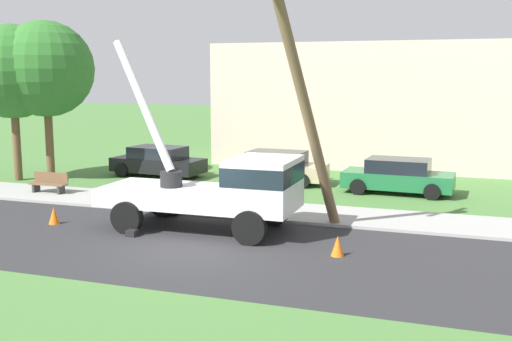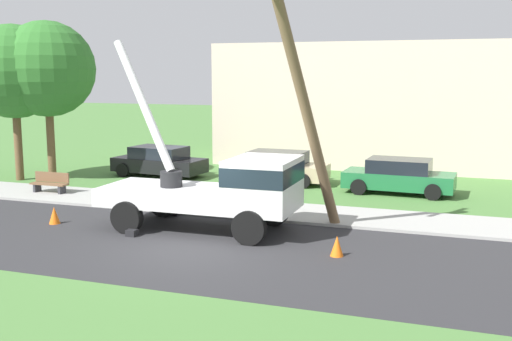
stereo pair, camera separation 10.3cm
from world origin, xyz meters
TOP-DOWN VIEW (x-y plane):
  - ground_plane at (0.00, 12.00)m, footprint 120.00×120.00m
  - road_asphalt at (0.00, 0.00)m, footprint 80.00×7.01m
  - sidewalk_strip at (0.00, 4.91)m, footprint 80.00×2.81m
  - utility_truck at (0.09, 1.93)m, footprint 6.79×3.20m
  - leaning_utility_pole at (2.50, 2.10)m, footprint 1.81×3.95m
  - traffic_cone_ahead at (3.97, 0.46)m, footprint 0.36×0.36m
  - traffic_cone_behind at (-5.49, 0.96)m, footprint 0.36×0.36m
  - parked_sedan_black at (-6.76, 10.49)m, footprint 4.55×2.29m
  - parked_sedan_tan at (-0.90, 10.67)m, footprint 4.44×2.09m
  - parked_sedan_green at (4.50, 9.94)m, footprint 4.48×2.15m
  - park_bench at (-8.74, 4.98)m, footprint 1.60×0.45m
  - roadside_tree_near at (-12.32, 7.43)m, footprint 4.21×4.21m
  - roadside_tree_far at (-11.00, 8.04)m, footprint 4.31×4.31m
  - lowrise_building_backdrop at (3.05, 17.97)m, footprint 18.00×6.00m

SIDE VIEW (x-z plane):
  - ground_plane at x=0.00m, z-range 0.00..0.00m
  - road_asphalt at x=0.00m, z-range 0.00..0.01m
  - sidewalk_strip at x=0.00m, z-range 0.00..0.10m
  - traffic_cone_ahead at x=3.97m, z-range 0.00..0.56m
  - traffic_cone_behind at x=-5.49m, z-range 0.00..0.56m
  - park_bench at x=-8.74m, z-range 0.01..0.91m
  - parked_sedan_black at x=-6.76m, z-range 0.00..1.42m
  - parked_sedan_tan at x=-0.90m, z-range 0.00..1.42m
  - parked_sedan_green at x=4.50m, z-range 0.00..1.42m
  - utility_truck at x=0.09m, z-range -1.58..4.40m
  - lowrise_building_backdrop at x=3.05m, z-range 0.00..6.40m
  - leaning_utility_pole at x=2.50m, z-range 0.09..8.46m
  - roadside_tree_near at x=-12.32m, z-range 1.39..8.44m
  - roadside_tree_far at x=-11.00m, z-range 1.43..8.63m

